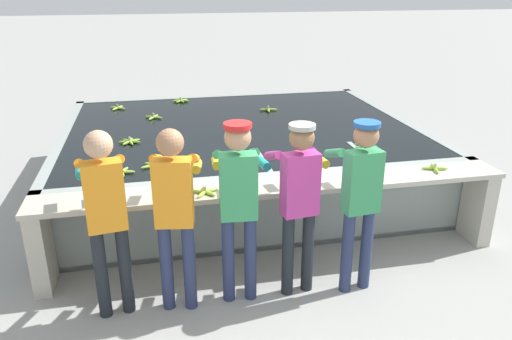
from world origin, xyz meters
The scene contains 19 objects.
ground_plane centered at (0.00, 0.00, 0.00)m, with size 80.00×80.00×0.00m, color #999993.
wash_tank centered at (0.00, 2.39, 0.43)m, with size 4.78×3.90×0.87m.
work_ledge centered at (0.00, 0.23, 0.63)m, with size 4.78×0.45×0.87m.
worker_0 centered at (-1.61, -0.29, 1.01)m, with size 0.47×0.74×1.68m.
worker_1 centered at (-1.05, -0.32, 1.00)m, with size 0.48×0.74×1.67m.
worker_2 centered at (-0.50, -0.30, 1.03)m, with size 0.44×0.73×1.68m.
worker_3 centered at (0.04, -0.29, 0.99)m, with size 0.46×0.74×1.64m.
worker_4 centered at (0.59, -0.37, 1.00)m, with size 0.46×0.73×1.65m.
banana_bunch_floating_0 centered at (-0.70, 4.00, 0.89)m, with size 0.28×0.28×0.08m.
banana_bunch_floating_1 centered at (-1.48, 1.91, 0.89)m, with size 0.28×0.28×0.08m.
banana_bunch_floating_2 centered at (1.35, 1.24, 0.89)m, with size 0.28×0.28×0.08m.
banana_bunch_floating_3 centered at (-1.17, 3.02, 0.89)m, with size 0.26×0.26×0.08m.
banana_bunch_floating_4 centered at (-1.54, 0.85, 0.89)m, with size 0.27×0.27×0.08m.
banana_bunch_floating_5 centered at (-1.70, 3.70, 0.89)m, with size 0.26×0.26×0.08m.
banana_bunch_floating_6 centered at (-1.21, 0.98, 0.89)m, with size 0.28×0.27×0.08m.
banana_bunch_floating_7 centered at (0.57, 3.11, 0.89)m, with size 0.28×0.28×0.08m.
banana_bunch_ledge_0 centered at (1.72, 0.26, 0.89)m, with size 0.28×0.28×0.08m.
banana_bunch_ledge_1 centered at (-0.74, 0.15, 0.89)m, with size 0.28×0.27×0.08m.
knife_0 centered at (0.91, 0.31, 0.88)m, with size 0.17×0.33×0.02m.
Camera 1 is at (-1.17, -4.18, 2.78)m, focal length 35.00 mm.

